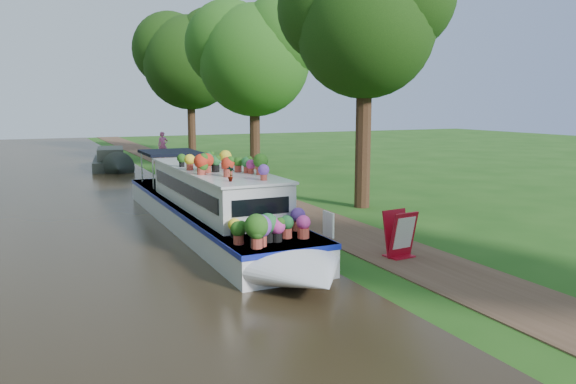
% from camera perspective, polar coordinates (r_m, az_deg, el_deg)
% --- Properties ---
extents(ground, '(100.00, 100.00, 0.00)m').
position_cam_1_polar(ground, '(15.91, 1.76, -4.41)').
color(ground, '#1E4B12').
rests_on(ground, ground).
extents(canal_water, '(10.00, 100.00, 0.02)m').
position_cam_1_polar(canal_water, '(14.31, -20.33, -6.48)').
color(canal_water, black).
rests_on(canal_water, ground).
extents(towpath, '(2.20, 100.00, 0.03)m').
position_cam_1_polar(towpath, '(16.47, 5.50, -3.92)').
color(towpath, '#4F3625').
rests_on(towpath, ground).
extents(plant_boat, '(2.29, 13.52, 2.23)m').
position_cam_1_polar(plant_boat, '(16.05, -7.48, -1.25)').
color(plant_boat, silver).
rests_on(plant_boat, canal_water).
extents(tree_near_overhang, '(5.52, 5.28, 8.99)m').
position_cam_1_polar(tree_near_overhang, '(20.23, 7.76, 17.21)').
color(tree_near_overhang, '#331D11').
rests_on(tree_near_overhang, ground).
extents(tree_near_mid, '(6.90, 6.60, 9.40)m').
position_cam_1_polar(tree_near_mid, '(31.20, -3.55, 14.06)').
color(tree_near_mid, '#331D11').
rests_on(tree_near_mid, ground).
extents(tree_near_far, '(7.59, 7.26, 10.30)m').
position_cam_1_polar(tree_near_far, '(41.50, -10.01, 13.54)').
color(tree_near_far, '#331D11').
rests_on(tree_near_far, ground).
extents(second_boat, '(2.50, 6.32, 1.18)m').
position_cam_1_polar(second_boat, '(33.27, -17.57, 3.08)').
color(second_boat, black).
rests_on(second_boat, canal_water).
extents(sandwich_board, '(0.72, 0.62, 1.12)m').
position_cam_1_polar(sandwich_board, '(13.75, 11.31, -4.43)').
color(sandwich_board, '#B00C1D').
rests_on(sandwich_board, towpath).
extents(pedestrian_pink, '(0.69, 0.49, 1.79)m').
position_cam_1_polar(pedestrian_pink, '(37.90, -12.60, 4.64)').
color(pedestrian_pink, '#C04F71').
rests_on(pedestrian_pink, towpath).
extents(verge_plant, '(0.47, 0.45, 0.41)m').
position_cam_1_polar(verge_plant, '(17.09, -1.98, -2.76)').
color(verge_plant, '#2C6C20').
rests_on(verge_plant, ground).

